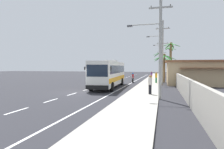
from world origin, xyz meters
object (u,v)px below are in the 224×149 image
Objects in this scene: palm_nearest at (165,63)px; palm_fourth at (164,62)px; coach_bus_foreground at (109,73)px; pedestrian_midwalk at (150,84)px; roadside_building at (202,72)px; motorcycle_beside_bus at (133,79)px; utility_pole_nearest at (159,43)px; pedestrian_far_walk at (152,75)px; utility_pole_far at (162,56)px; utility_pole_mid at (162,51)px; palm_farthest at (159,58)px; pedestrian_near_kerb at (156,77)px; palm_second at (170,56)px; utility_pole_distant at (161,61)px; palm_third at (171,55)px.

palm_nearest reaches higher than palm_fourth.
coach_bus_foreground reaches higher than pedestrian_midwalk.
roadside_building is at bearing -19.16° from palm_fourth.
motorcycle_beside_bus is 17.48m from utility_pole_nearest.
palm_nearest is 1.00× the size of palm_fourth.
roadside_building is at bearing 31.88° from coach_bus_foreground.
utility_pole_nearest is (1.84, -23.33, 3.70)m from pedestrian_far_walk.
utility_pole_far is (6.71, 18.25, 3.15)m from coach_bus_foreground.
utility_pole_mid is 28.55m from palm_farthest.
pedestrian_midwalk is at bearing -75.26° from motorcycle_beside_bus.
pedestrian_near_kerb is at bearing -94.28° from utility_pole_far.
utility_pole_mid is (4.84, -3.35, 4.41)m from motorcycle_beside_bus.
palm_second is (2.00, 30.42, 0.42)m from utility_pole_nearest.
pedestrian_midwalk is (-0.16, -12.79, 0.03)m from pedestrian_near_kerb.
roadside_building is (10.87, -0.64, 1.17)m from motorcycle_beside_bus.
pedestrian_midwalk is at bearing -116.87° from roadside_building.
palm_nearest is 4.45m from palm_second.
coach_bus_foreground is 27.71m from palm_nearest.
motorcycle_beside_bus is 7.35m from utility_pole_mid.
palm_fourth is at bearing -90.90° from palm_nearest.
palm_nearest is 16.77m from palm_fourth.
palm_farthest is (-1.27, 23.86, 1.72)m from palm_fourth.
utility_pole_far is 1.15× the size of utility_pole_distant.
palm_nearest is 19.58m from roadside_building.
utility_pole_mid reaches higher than palm_fourth.
pedestrian_midwalk is at bearing -97.84° from palm_third.
motorcycle_beside_bus is 0.28× the size of palm_farthest.
utility_pole_distant is 1.10× the size of palm_second.
motorcycle_beside_bus is 1.24× the size of pedestrian_far_walk.
palm_nearest is (1.65, 32.63, 2.54)m from pedestrian_midwalk.
palm_third reaches higher than palm_farthest.
palm_farthest is at bearing 139.33° from pedestrian_far_walk.
palm_second is 15.62m from roadside_building.
pedestrian_near_kerb is 0.24× the size of palm_second.
coach_bus_foreground is 1.54× the size of palm_second.
motorcycle_beside_bus is at bearing 55.46° from pedestrian_near_kerb.
utility_pole_mid is at bearing 37.86° from coach_bus_foreground.
palm_second reaches higher than roadside_building.
utility_pole_far is 8.55m from palm_nearest.
palm_farthest reaches higher than pedestrian_far_walk.
pedestrian_near_kerb is 24.68m from utility_pole_distant.
coach_bus_foreground is 1.40× the size of utility_pole_distant.
palm_nearest is at bearing 73.17° from motorcycle_beside_bus.
utility_pole_mid reaches higher than palm_farthest.
utility_pole_mid is 17.48m from palm_second.
coach_bus_foreground is 9.08m from utility_pole_mid.
pedestrian_near_kerb is 16.51m from palm_second.
utility_pole_nearest is 26.06m from utility_pole_far.
palm_fourth is at bearing 160.84° from roadside_building.
utility_pole_nearest is 41.57m from palm_farthest.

